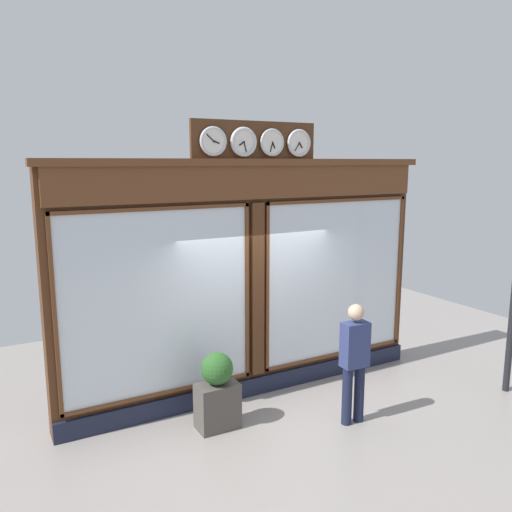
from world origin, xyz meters
name	(u,v)px	position (x,y,z in m)	size (l,w,h in m)	color
ground_plane	(381,493)	(0.00, 2.80, 0.00)	(14.00, 14.00, 0.00)	gray
shop_facade	(252,278)	(0.00, -0.13, 1.82)	(6.07, 0.42, 4.13)	#4C2B16
pedestrian	(354,359)	(-0.73, 1.43, 0.93)	(0.37, 0.24, 1.69)	#191E38
planter_box	(217,406)	(0.96, 0.65, 0.31)	(0.56, 0.36, 0.63)	#4C4742
planter_shrub	(217,369)	(0.96, 0.65, 0.85)	(0.43, 0.43, 0.43)	#285623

